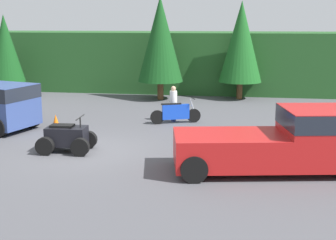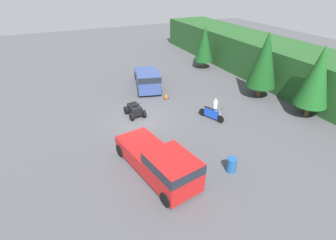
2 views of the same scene
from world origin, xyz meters
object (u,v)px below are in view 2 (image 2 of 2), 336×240
(dirt_bike, at_px, (211,114))
(rider_person, at_px, (215,107))
(steel_barrel, at_px, (231,165))
(pickup_truck_red, at_px, (161,162))
(pickup_truck_second, at_px, (147,79))
(traffic_cone, at_px, (166,96))
(quad_atv, at_px, (135,110))

(dirt_bike, relative_size, rider_person, 1.34)
(steel_barrel, bearing_deg, pickup_truck_red, -107.85)
(pickup_truck_second, height_order, traffic_cone, pickup_truck_second)
(pickup_truck_red, relative_size, steel_barrel, 7.10)
(pickup_truck_second, bearing_deg, steel_barrel, 14.53)
(quad_atv, bearing_deg, dirt_bike, 56.08)
(quad_atv, bearing_deg, pickup_truck_red, -10.58)
(pickup_truck_second, distance_m, dirt_bike, 8.28)
(pickup_truck_red, bearing_deg, traffic_cone, 143.49)
(pickup_truck_second, relative_size, rider_person, 3.80)
(steel_barrel, bearing_deg, quad_atv, -162.04)
(rider_person, relative_size, traffic_cone, 2.93)
(rider_person, xyz_separation_m, traffic_cone, (-4.80, -2.00, -0.62))
(dirt_bike, distance_m, rider_person, 0.61)
(quad_atv, relative_size, rider_person, 1.19)
(steel_barrel, bearing_deg, traffic_cone, 175.90)
(pickup_truck_red, bearing_deg, quad_atv, 162.04)
(dirt_bike, relative_size, steel_barrel, 2.45)
(steel_barrel, bearing_deg, rider_person, 154.76)
(steel_barrel, bearing_deg, dirt_bike, 157.60)
(rider_person, height_order, traffic_cone, rider_person)
(pickup_truck_second, xyz_separation_m, steel_barrel, (13.64, -0.12, -0.57))
(pickup_truck_red, height_order, pickup_truck_second, same)
(pickup_truck_second, xyz_separation_m, dirt_bike, (7.96, 2.23, -0.54))
(pickup_truck_second, height_order, quad_atv, pickup_truck_second)
(dirt_bike, distance_m, traffic_cone, 5.22)
(rider_person, distance_m, traffic_cone, 5.24)
(pickup_truck_second, relative_size, steel_barrel, 6.96)
(pickup_truck_second, height_order, steel_barrel, pickup_truck_second)
(pickup_truck_red, distance_m, dirt_bike, 7.62)
(pickup_truck_red, height_order, traffic_cone, pickup_truck_red)
(dirt_bike, bearing_deg, pickup_truck_red, -75.77)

